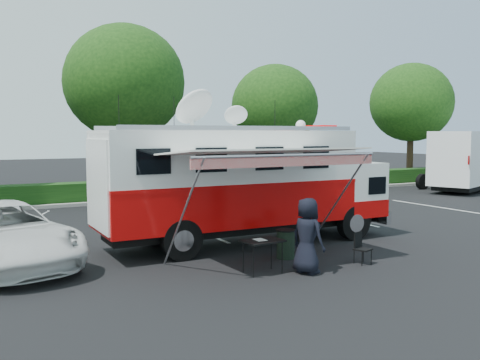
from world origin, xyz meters
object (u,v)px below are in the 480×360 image
Objects in this scene: folding_table at (263,242)px; semi_trailer at (480,158)px; command_truck at (245,182)px; white_suv at (1,266)px; trash_bin at (286,244)px.

folding_table is 24.61m from semi_trailer.
command_truck is 0.81× the size of semi_trailer.
white_suv is at bearing 146.00° from folding_table.
folding_table reaches higher than trash_bin.
folding_table is at bearing -153.28° from semi_trailer.
white_suv is 28.46m from semi_trailer.
semi_trailer is (21.96, 11.05, 1.06)m from folding_table.
white_suv is 0.51× the size of semi_trailer.
trash_bin is at bearing -154.10° from semi_trailer.
white_suv is 6.65m from folding_table.
trash_bin is at bearing -34.90° from white_suv.
command_truck is at bearing 68.12° from folding_table.
folding_table is 1.31× the size of trash_bin.
command_truck is 11.68× the size of trash_bin.
folding_table is at bearing -141.98° from trash_bin.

